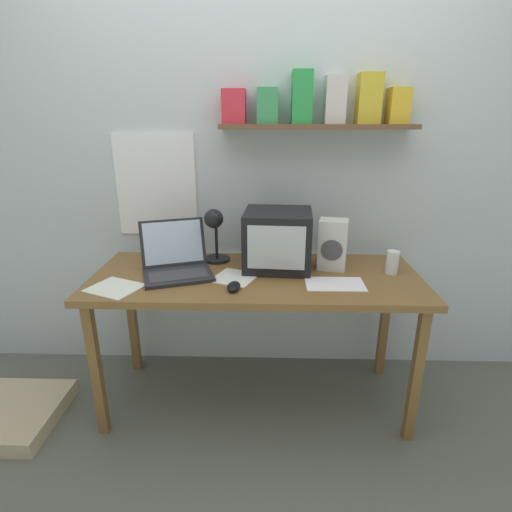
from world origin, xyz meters
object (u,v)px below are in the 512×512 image
object	(u,v)px
corner_desk	(256,287)
floor_cushion	(11,414)
juice_glass	(392,263)
crt_monitor	(278,240)
open_notebook	(115,288)
computer_mouse	(234,286)
desk_lamp	(215,229)
printed_handout	(335,284)
laptop	(176,261)
loose_paper_near_laptop	(235,278)
space_heater	(333,245)

from	to	relation	value
corner_desk	floor_cushion	bearing A→B (deg)	-170.53
juice_glass	crt_monitor	bearing A→B (deg)	172.73
open_notebook	computer_mouse	bearing A→B (deg)	0.01
corner_desk	desk_lamp	xyz separation A→B (m)	(-0.22, 0.16, 0.26)
corner_desk	juice_glass	world-z (taller)	juice_glass
corner_desk	printed_handout	xyz separation A→B (m)	(0.38, -0.11, 0.07)
crt_monitor	computer_mouse	distance (m)	0.39
juice_glass	printed_handout	xyz separation A→B (m)	(-0.31, -0.15, -0.05)
open_notebook	floor_cushion	size ratio (longest dim) A/B	0.58
laptop	loose_paper_near_laptop	size ratio (longest dim) A/B	1.63
desk_lamp	printed_handout	size ratio (longest dim) A/B	1.09
laptop	juice_glass	bearing A→B (deg)	-17.96
juice_glass	floor_cushion	size ratio (longest dim) A/B	0.24
desk_lamp	open_notebook	distance (m)	0.58
desk_lamp	computer_mouse	size ratio (longest dim) A/B	2.75
corner_desk	open_notebook	world-z (taller)	open_notebook
open_notebook	printed_handout	xyz separation A→B (m)	(1.03, 0.07, 0.00)
juice_glass	space_heater	bearing A→B (deg)	168.84
crt_monitor	juice_glass	bearing A→B (deg)	-3.43
laptop	desk_lamp	size ratio (longest dim) A/B	1.38
computer_mouse	open_notebook	xyz separation A→B (m)	(-0.55, -0.00, -0.01)
space_heater	laptop	bearing A→B (deg)	-162.48
space_heater	computer_mouse	size ratio (longest dim) A/B	2.38
loose_paper_near_laptop	crt_monitor	bearing A→B (deg)	36.80
corner_desk	juice_glass	distance (m)	0.70
space_heater	computer_mouse	xyz separation A→B (m)	(-0.49, -0.29, -0.12)
desk_lamp	open_notebook	size ratio (longest dim) A/B	1.07
desk_lamp	floor_cushion	xyz separation A→B (m)	(-1.05, -0.37, -0.91)
desk_lamp	loose_paper_near_laptop	xyz separation A→B (m)	(0.12, -0.21, -0.19)
crt_monitor	juice_glass	world-z (taller)	crt_monitor
laptop	space_heater	world-z (taller)	space_heater
corner_desk	loose_paper_near_laptop	size ratio (longest dim) A/B	6.41
desk_lamp	space_heater	world-z (taller)	desk_lamp
crt_monitor	computer_mouse	world-z (taller)	crt_monitor
laptop	computer_mouse	bearing A→B (deg)	-52.94
loose_paper_near_laptop	printed_handout	distance (m)	0.49
open_notebook	printed_handout	world-z (taller)	same
corner_desk	crt_monitor	xyz separation A→B (m)	(0.11, 0.11, 0.22)
desk_lamp	space_heater	bearing A→B (deg)	-3.59
printed_handout	floor_cushion	world-z (taller)	printed_handout
corner_desk	crt_monitor	world-z (taller)	crt_monitor
loose_paper_near_laptop	open_notebook	bearing A→B (deg)	-165.55
floor_cushion	open_notebook	bearing A→B (deg)	2.41
space_heater	loose_paper_near_laptop	distance (m)	0.53
crt_monitor	printed_handout	bearing A→B (deg)	-36.19
computer_mouse	open_notebook	size ratio (longest dim) A/B	0.39
juice_glass	space_heater	size ratio (longest dim) A/B	0.45
printed_handout	desk_lamp	bearing A→B (deg)	155.67
juice_glass	computer_mouse	xyz separation A→B (m)	(-0.78, -0.23, -0.04)
desk_lamp	printed_handout	bearing A→B (deg)	-22.23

